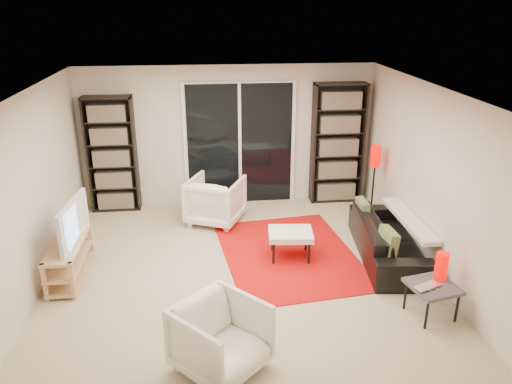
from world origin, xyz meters
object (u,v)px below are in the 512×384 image
tv_stand (70,258)px  armchair_back (215,200)px  bookshelf_right (338,144)px  sofa (388,239)px  bookshelf_left (112,155)px  floor_lamp (375,164)px  ottoman (290,235)px  armchair_front (221,338)px  side_table (433,288)px

tv_stand → armchair_back: bearing=38.4°
bookshelf_right → sofa: (0.19, -2.18, -0.76)m
bookshelf_left → floor_lamp: 4.32m
ottoman → armchair_back: bearing=126.8°
bookshelf_left → sofa: (4.04, -2.18, -0.69)m
armchair_back → ottoman: size_ratio=1.27×
sofa → armchair_back: size_ratio=2.37×
sofa → armchair_back: armchair_back is taller
bookshelf_left → floor_lamp: (4.23, -0.87, -0.04)m
bookshelf_left → floor_lamp: bookshelf_left is taller
bookshelf_left → tv_stand: size_ratio=1.65×
armchair_front → ottoman: (1.05, 2.16, -0.01)m
armchair_front → bookshelf_right: bearing=19.0°
armchair_front → tv_stand: bearing=90.7°
bookshelf_left → sofa: bearing=-28.4°
bookshelf_left → ottoman: (2.68, -2.05, -0.63)m
tv_stand → armchair_front: 2.72m
bookshelf_right → armchair_front: bookshelf_right is taller
tv_stand → floor_lamp: (4.49, 1.39, 0.68)m
sofa → ottoman: size_ratio=3.01×
sofa → ottoman: sofa is taller
armchair_front → armchair_back: bearing=45.9°
bookshelf_left → armchair_front: 4.56m
bookshelf_right → side_table: bearing=-87.0°
bookshelf_right → armchair_back: 2.38m
bookshelf_left → armchair_front: size_ratio=2.49×
sofa → floor_lamp: size_ratio=1.56×
armchair_back → tv_stand: bearing=62.0°
bookshelf_left → armchair_front: bearing=-68.9°
armchair_front → side_table: armchair_front is taller
sofa → side_table: bearing=-173.7°
tv_stand → ottoman: (2.93, 0.21, 0.08)m
armchair_back → ottoman: (1.00, -1.33, -0.03)m
armchair_front → floor_lamp: bearing=8.9°
side_table → sofa: bearing=89.9°
bookshelf_right → bookshelf_left: bearing=180.0°
tv_stand → armchair_back: (1.94, 1.54, 0.11)m
armchair_back → floor_lamp: size_ratio=0.66×
bookshelf_left → sofa: size_ratio=1.00×
tv_stand → side_table: bearing=-17.2°
sofa → armchair_front: armchair_front is taller
bookshelf_right → ottoman: (-1.17, -2.05, -0.70)m
tv_stand → side_table: 4.49m
armchair_front → floor_lamp: size_ratio=0.63×
ottoman → side_table: bearing=-48.4°
armchair_back → floor_lamp: (2.55, -0.15, 0.56)m
ottoman → bookshelf_right: bearing=60.3°
armchair_front → bookshelf_left: bearing=68.0°
tv_stand → floor_lamp: size_ratio=0.95×
bookshelf_right → armchair_front: (-2.22, -4.21, -0.69)m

